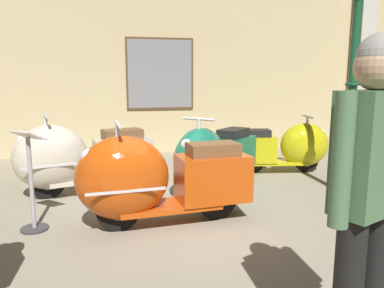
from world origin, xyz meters
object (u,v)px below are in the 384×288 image
(scooter_0, at_px, (74,158))
(scooter_1, at_px, (152,179))
(info_stanchion, at_px, (32,189))
(visitor_1, at_px, (369,184))
(scooter_2, at_px, (211,158))
(scooter_3, at_px, (289,147))
(lamppost, at_px, (353,73))

(scooter_0, distance_m, scooter_1, 1.61)
(info_stanchion, bearing_deg, visitor_1, -47.99)
(scooter_2, height_order, info_stanchion, scooter_2)
(scooter_0, distance_m, visitor_1, 3.97)
(visitor_1, distance_m, info_stanchion, 3.19)
(scooter_1, bearing_deg, scooter_3, -148.53)
(lamppost, relative_size, visitor_1, 1.61)
(scooter_1, height_order, scooter_3, scooter_1)
(scooter_2, height_order, lamppost, lamppost)
(lamppost, xyz_separation_m, info_stanchion, (-3.92, -0.43, -1.20))
(scooter_3, bearing_deg, visitor_1, -102.70)
(scooter_0, bearing_deg, visitor_1, 102.36)
(lamppost, bearing_deg, scooter_2, 165.71)
(scooter_0, relative_size, visitor_1, 1.07)
(scooter_2, bearing_deg, visitor_1, 45.05)
(info_stanchion, bearing_deg, scooter_2, 22.41)
(lamppost, height_order, info_stanchion, lamppost)
(scooter_3, xyz_separation_m, lamppost, (0.20, -1.27, 1.20))
(scooter_2, relative_size, scooter_3, 0.99)
(scooter_3, distance_m, info_stanchion, 4.09)
(scooter_1, distance_m, info_stanchion, 1.23)
(scooter_2, relative_size, info_stanchion, 1.51)
(lamppost, bearing_deg, info_stanchion, -173.77)
(scooter_0, height_order, info_stanchion, scooter_0)
(scooter_0, xyz_separation_m, lamppost, (3.61, -0.75, 1.13))
(lamppost, height_order, visitor_1, lamppost)
(visitor_1, bearing_deg, scooter_3, -44.86)
(scooter_1, bearing_deg, visitor_1, 107.02)
(scooter_2, relative_size, visitor_1, 0.90)
(scooter_3, xyz_separation_m, visitor_1, (-1.62, -4.04, 0.59))
(scooter_1, bearing_deg, info_stanchion, -12.46)
(scooter_0, height_order, scooter_1, scooter_1)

